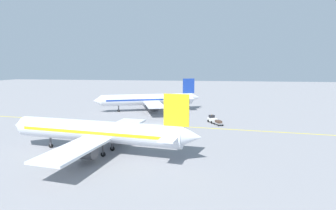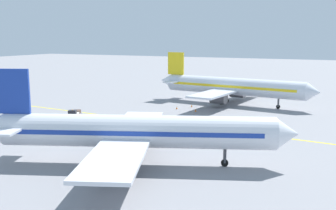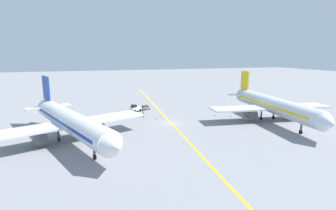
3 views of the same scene
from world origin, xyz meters
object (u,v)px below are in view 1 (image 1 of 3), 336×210
at_px(ground_crew_worker, 186,119).
at_px(traffic_cone_far_edge, 138,136).
at_px(traffic_cone_near_nose, 157,138).
at_px(traffic_cone_mid_apron, 145,142).
at_px(airplane_adjacent_stand, 149,100).
at_px(traffic_cone_by_wingtip, 172,123).
at_px(baggage_tug_white, 212,119).
at_px(baggage_cart_trailing, 219,122).
at_px(airplane_at_gate, 99,132).

relative_size(ground_crew_worker, traffic_cone_far_edge, 3.05).
xyz_separation_m(ground_crew_worker, traffic_cone_near_nose, (-16.89, 4.60, -0.63)).
relative_size(traffic_cone_mid_apron, traffic_cone_far_edge, 1.00).
relative_size(airplane_adjacent_stand, traffic_cone_by_wingtip, 62.26).
bearing_deg(traffic_cone_mid_apron, airplane_adjacent_stand, 11.59).
distance_m(baggage_tug_white, traffic_cone_far_edge, 22.93).
xyz_separation_m(baggage_cart_trailing, traffic_cone_near_nose, (-14.60, 12.90, -0.49)).
bearing_deg(traffic_cone_mid_apron, baggage_cart_trailing, -39.08).
bearing_deg(baggage_cart_trailing, traffic_cone_near_nose, 138.55).
relative_size(airplane_at_gate, baggage_tug_white, 10.59).
height_order(traffic_cone_mid_apron, traffic_cone_far_edge, same).
distance_m(baggage_tug_white, ground_crew_worker, 6.84).
bearing_deg(traffic_cone_far_edge, airplane_adjacent_stand, 8.82).
relative_size(baggage_tug_white, traffic_cone_by_wingtip, 6.10).
xyz_separation_m(traffic_cone_mid_apron, traffic_cone_by_wingtip, (17.96, -2.85, 0.00)).
distance_m(baggage_cart_trailing, traffic_cone_near_nose, 19.49).
distance_m(airplane_adjacent_stand, baggage_cart_trailing, 28.92).
bearing_deg(traffic_cone_near_nose, baggage_cart_trailing, -41.45).
height_order(airplane_at_gate, airplane_adjacent_stand, same).
relative_size(ground_crew_worker, traffic_cone_mid_apron, 3.05).
relative_size(airplane_adjacent_stand, baggage_tug_white, 10.21).
bearing_deg(baggage_tug_white, airplane_adjacent_stand, 53.22).
bearing_deg(airplane_adjacent_stand, ground_crew_worker, -139.30).
height_order(airplane_adjacent_stand, traffic_cone_far_edge, airplane_adjacent_stand).
bearing_deg(baggage_cart_trailing, ground_crew_worker, 74.61).
bearing_deg(airplane_at_gate, traffic_cone_far_edge, -19.01).
distance_m(airplane_at_gate, baggage_cart_trailing, 32.52).
bearing_deg(traffic_cone_near_nose, airplane_at_gate, 141.67).
bearing_deg(baggage_cart_trailing, traffic_cone_by_wingtip, 90.47).
relative_size(baggage_cart_trailing, ground_crew_worker, 1.76).
xyz_separation_m(traffic_cone_mid_apron, traffic_cone_far_edge, (4.25, 2.48, 0.00)).
xyz_separation_m(ground_crew_worker, traffic_cone_far_edge, (-16.10, 8.85, -0.63)).
bearing_deg(airplane_adjacent_stand, traffic_cone_mid_apron, -168.41).
height_order(baggage_tug_white, baggage_cart_trailing, baggage_tug_white).
bearing_deg(airplane_adjacent_stand, baggage_tug_white, -126.78).
bearing_deg(airplane_at_gate, airplane_adjacent_stand, 1.63).
distance_m(traffic_cone_near_nose, traffic_cone_mid_apron, 3.88).
height_order(baggage_tug_white, traffic_cone_by_wingtip, baggage_tug_white).
bearing_deg(traffic_cone_far_edge, baggage_cart_trailing, -51.14).
distance_m(baggage_tug_white, traffic_cone_by_wingtip, 10.77).
bearing_deg(baggage_tug_white, traffic_cone_mid_apron, 147.90).
bearing_deg(traffic_cone_far_edge, baggage_tug_white, -43.05).
bearing_deg(baggage_cart_trailing, airplane_at_gate, 139.79).
distance_m(airplane_at_gate, traffic_cone_far_edge, 12.05).
bearing_deg(traffic_cone_by_wingtip, traffic_cone_near_nose, 175.71).
bearing_deg(airplane_at_gate, baggage_cart_trailing, -40.21).
bearing_deg(traffic_cone_mid_apron, baggage_tug_white, -32.10).
height_order(airplane_adjacent_stand, baggage_cart_trailing, airplane_adjacent_stand).
bearing_deg(traffic_cone_by_wingtip, airplane_at_gate, 159.74).
distance_m(baggage_cart_trailing, ground_crew_worker, 8.61).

